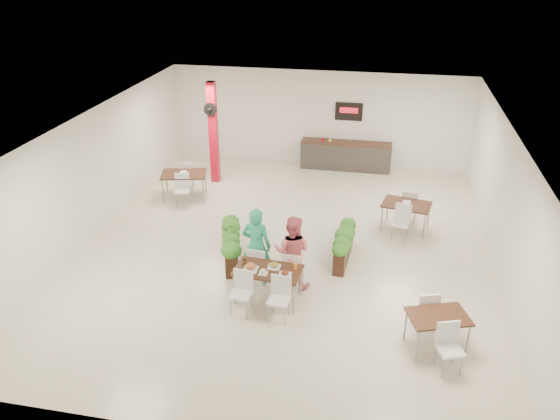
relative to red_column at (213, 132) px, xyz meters
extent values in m
plane|color=beige|center=(3.00, -3.79, -1.64)|extent=(12.00, 12.00, 0.00)
cube|color=white|center=(3.00, 2.21, -0.04)|extent=(10.00, 0.10, 3.20)
cube|color=white|center=(3.00, -9.79, -0.04)|extent=(10.00, 0.10, 3.20)
cube|color=white|center=(-2.00, -3.79, -0.04)|extent=(0.10, 12.00, 3.20)
cube|color=white|center=(8.00, -3.79, -0.04)|extent=(0.10, 12.00, 3.20)
cube|color=white|center=(3.00, -3.79, 1.56)|extent=(10.00, 12.00, 0.04)
cube|color=red|center=(0.00, 0.01, -0.04)|extent=(0.25, 0.25, 3.20)
cylinder|color=black|center=(0.00, -0.17, 0.76)|extent=(0.40, 0.06, 0.40)
sphere|color=black|center=(0.00, -0.21, 0.76)|extent=(0.12, 0.12, 0.12)
cube|color=#2C2927|center=(4.00, 1.86, -1.19)|extent=(3.00, 0.60, 0.90)
cube|color=black|center=(4.00, 1.86, -0.72)|extent=(3.00, 0.62, 0.04)
cube|color=black|center=(4.00, 2.17, 0.26)|extent=(0.90, 0.04, 0.60)
cube|color=red|center=(4.00, 2.14, 0.31)|extent=(0.60, 0.02, 0.18)
imported|color=maroon|center=(3.20, 1.86, -0.61)|extent=(0.09, 0.09, 0.19)
imported|color=gold|center=(3.45, 1.86, -0.62)|extent=(0.13, 0.13, 0.17)
cube|color=black|center=(3.04, -6.07, -0.91)|extent=(1.45, 0.90, 0.04)
cylinder|color=gray|center=(2.38, -6.36, -1.29)|extent=(0.04, 0.04, 0.71)
cylinder|color=gray|center=(3.66, -6.45, -1.29)|extent=(0.04, 0.04, 0.71)
cylinder|color=gray|center=(2.43, -5.68, -1.29)|extent=(0.04, 0.04, 0.71)
cylinder|color=gray|center=(3.71, -5.78, -1.29)|extent=(0.04, 0.04, 0.71)
cube|color=white|center=(2.69, -5.44, -1.19)|extent=(0.45, 0.45, 0.05)
cube|color=white|center=(2.67, -5.63, -0.94)|extent=(0.42, 0.07, 0.45)
cylinder|color=gray|center=(2.87, -5.28, -1.43)|extent=(0.02, 0.02, 0.43)
cylinder|color=gray|center=(2.53, -5.26, -1.43)|extent=(0.02, 0.02, 0.43)
cylinder|color=gray|center=(2.85, -5.62, -1.43)|extent=(0.02, 0.02, 0.43)
cylinder|color=gray|center=(2.51, -5.60, -1.43)|extent=(0.02, 0.02, 0.43)
cube|color=white|center=(3.49, -5.50, -1.19)|extent=(0.45, 0.45, 0.05)
cube|color=white|center=(3.47, -5.69, -0.94)|extent=(0.42, 0.07, 0.45)
cylinder|color=gray|center=(3.67, -5.34, -1.43)|extent=(0.02, 0.02, 0.43)
cylinder|color=gray|center=(3.33, -5.32, -1.43)|extent=(0.02, 0.02, 0.43)
cylinder|color=gray|center=(3.64, -5.68, -1.43)|extent=(0.02, 0.02, 0.43)
cylinder|color=gray|center=(3.30, -5.66, -1.43)|extent=(0.02, 0.02, 0.43)
cube|color=white|center=(2.60, -6.64, -1.19)|extent=(0.45, 0.45, 0.05)
cube|color=white|center=(2.61, -6.45, -0.94)|extent=(0.42, 0.07, 0.45)
cylinder|color=gray|center=(2.42, -6.80, -1.43)|extent=(0.02, 0.02, 0.43)
cylinder|color=gray|center=(2.76, -6.82, -1.43)|extent=(0.02, 0.02, 0.43)
cylinder|color=gray|center=(2.44, -6.46, -1.43)|extent=(0.02, 0.02, 0.43)
cylinder|color=gray|center=(2.78, -6.48, -1.43)|extent=(0.02, 0.02, 0.43)
cube|color=white|center=(3.40, -6.70, -1.19)|extent=(0.45, 0.45, 0.05)
cube|color=white|center=(3.41, -6.51, -0.94)|extent=(0.42, 0.07, 0.45)
cylinder|color=gray|center=(3.22, -6.85, -1.43)|extent=(0.02, 0.02, 0.43)
cylinder|color=gray|center=(3.56, -6.88, -1.43)|extent=(0.02, 0.02, 0.43)
cylinder|color=gray|center=(3.24, -6.51, -1.43)|extent=(0.02, 0.02, 0.43)
cylinder|color=gray|center=(3.58, -6.54, -1.43)|extent=(0.02, 0.02, 0.43)
cube|color=white|center=(2.69, -6.14, -0.89)|extent=(0.32, 0.32, 0.01)
ellipsoid|color=#9D5B27|center=(2.69, -6.14, -0.81)|extent=(0.22, 0.22, 0.13)
cube|color=white|center=(3.15, -5.96, -0.89)|extent=(0.28, 0.28, 0.01)
ellipsoid|color=orange|center=(3.15, -5.96, -0.82)|extent=(0.18, 0.18, 0.11)
cube|color=white|center=(3.43, -6.22, -0.89)|extent=(0.28, 0.28, 0.01)
ellipsoid|color=#4F1B0F|center=(3.43, -6.22, -0.83)|extent=(0.16, 0.16, 0.10)
cube|color=white|center=(2.98, -6.24, -0.89)|extent=(0.19, 0.19, 0.01)
ellipsoid|color=white|center=(2.98, -6.24, -0.84)|extent=(0.12, 0.12, 0.07)
cylinder|color=orange|center=(3.60, -5.96, -0.82)|extent=(0.07, 0.07, 0.15)
imported|color=brown|center=(2.50, -5.93, -0.84)|extent=(0.12, 0.12, 0.10)
imported|color=#25A172|center=(2.64, -5.42, -0.73)|extent=(0.69, 0.48, 1.82)
imported|color=#E36573|center=(3.44, -5.42, -0.79)|extent=(0.87, 0.70, 1.70)
cube|color=black|center=(1.83, -4.63, -1.35)|extent=(0.76, 1.76, 0.58)
ellipsoid|color=#1A5C1C|center=(2.03, -5.32, -0.94)|extent=(0.40, 0.40, 0.32)
ellipsoid|color=#1A5C1C|center=(1.93, -4.97, -0.94)|extent=(0.40, 0.40, 0.32)
ellipsoid|color=#1A5C1C|center=(1.83, -4.63, -0.94)|extent=(0.40, 0.40, 0.32)
ellipsoid|color=#1A5C1C|center=(1.73, -4.28, -0.94)|extent=(0.40, 0.40, 0.32)
ellipsoid|color=#1A5C1C|center=(1.63, -3.93, -0.94)|extent=(0.40, 0.40, 0.32)
imported|color=#1A5C1C|center=(1.83, -4.63, -0.87)|extent=(0.34, 0.29, 0.38)
cube|color=black|center=(4.47, -4.11, -1.38)|extent=(0.36, 1.60, 0.53)
ellipsoid|color=#1A5C1C|center=(4.43, -4.76, -0.99)|extent=(0.40, 0.40, 0.32)
ellipsoid|color=#1A5C1C|center=(4.45, -4.43, -0.99)|extent=(0.40, 0.40, 0.32)
ellipsoid|color=#1A5C1C|center=(4.47, -4.11, -0.99)|extent=(0.40, 0.40, 0.32)
ellipsoid|color=#1A5C1C|center=(4.49, -3.79, -0.99)|extent=(0.40, 0.40, 0.32)
ellipsoid|color=#1A5C1C|center=(4.51, -3.47, -0.99)|extent=(0.40, 0.40, 0.32)
imported|color=#1A5C1C|center=(4.47, -4.11, -0.94)|extent=(0.19, 0.19, 0.34)
cube|color=black|center=(-0.55, -1.35, -0.91)|extent=(1.47, 1.15, 0.04)
cylinder|color=gray|center=(-1.04, -1.85, -1.29)|extent=(0.04, 0.04, 0.71)
cylinder|color=gray|center=(0.12, -1.57, -1.29)|extent=(0.04, 0.04, 0.71)
cylinder|color=gray|center=(-1.21, -1.12, -1.29)|extent=(0.04, 0.04, 0.71)
cylinder|color=gray|center=(-0.06, -0.84, -1.29)|extent=(0.04, 0.04, 0.71)
cube|color=white|center=(-0.69, -0.76, -1.19)|extent=(0.51, 0.51, 0.05)
cube|color=white|center=(-0.64, -0.95, -0.94)|extent=(0.42, 0.14, 0.45)
cylinder|color=gray|center=(-0.56, -0.56, -1.43)|extent=(0.02, 0.02, 0.43)
cylinder|color=gray|center=(-0.89, -0.64, -1.43)|extent=(0.02, 0.02, 0.43)
cylinder|color=gray|center=(-0.48, -0.89, -1.43)|extent=(0.02, 0.02, 0.43)
cylinder|color=gray|center=(-0.81, -0.97, -1.43)|extent=(0.02, 0.02, 0.43)
cube|color=white|center=(-0.41, -1.93, -1.19)|extent=(0.51, 0.51, 0.05)
cube|color=white|center=(-0.45, -1.75, -0.94)|extent=(0.42, 0.14, 0.45)
cylinder|color=gray|center=(-0.53, -2.14, -1.43)|extent=(0.02, 0.02, 0.43)
cylinder|color=gray|center=(-0.20, -2.06, -1.43)|extent=(0.02, 0.02, 0.43)
cylinder|color=gray|center=(-0.61, -1.81, -1.43)|extent=(0.02, 0.02, 0.43)
cylinder|color=gray|center=(-0.28, -1.73, -1.43)|extent=(0.02, 0.02, 0.43)
imported|color=white|center=(-0.55, -1.35, -0.87)|extent=(0.22, 0.22, 0.05)
cube|color=black|center=(5.93, -2.22, -0.91)|extent=(1.37, 1.05, 0.04)
cylinder|color=gray|center=(5.32, -2.45, -1.29)|extent=(0.04, 0.04, 0.71)
cylinder|color=gray|center=(6.41, -2.68, -1.29)|extent=(0.04, 0.04, 0.71)
cylinder|color=gray|center=(5.46, -1.77, -1.29)|extent=(0.04, 0.04, 0.71)
cylinder|color=gray|center=(6.55, -1.99, -1.29)|extent=(0.04, 0.04, 0.71)
cube|color=white|center=(6.06, -1.63, -1.19)|extent=(0.50, 0.50, 0.05)
cube|color=white|center=(6.02, -1.82, -0.94)|extent=(0.42, 0.12, 0.45)
cylinder|color=gray|center=(6.26, -1.50, -1.43)|extent=(0.02, 0.02, 0.43)
cylinder|color=gray|center=(5.92, -1.43, -1.43)|extent=(0.02, 0.02, 0.43)
cylinder|color=gray|center=(6.19, -1.84, -1.43)|extent=(0.02, 0.02, 0.43)
cylinder|color=gray|center=(5.86, -1.77, -1.43)|extent=(0.02, 0.02, 0.43)
cube|color=white|center=(5.81, -2.81, -1.19)|extent=(0.50, 0.50, 0.05)
cube|color=white|center=(5.85, -2.62, -0.94)|extent=(0.42, 0.12, 0.45)
cylinder|color=gray|center=(5.61, -2.94, -1.43)|extent=(0.02, 0.02, 0.43)
cylinder|color=gray|center=(5.94, -3.01, -1.43)|extent=(0.02, 0.02, 0.43)
cylinder|color=gray|center=(5.68, -2.61, -1.43)|extent=(0.02, 0.02, 0.43)
cylinder|color=gray|center=(6.01, -2.68, -1.43)|extent=(0.02, 0.02, 0.43)
imported|color=white|center=(5.93, -2.22, -0.87)|extent=(0.22, 0.22, 0.05)
cube|color=black|center=(6.45, -7.00, -0.91)|extent=(1.26, 1.04, 0.04)
cylinder|color=gray|center=(6.09, -7.45, -1.29)|extent=(0.04, 0.04, 0.71)
cylinder|color=gray|center=(7.01, -7.13, -1.29)|extent=(0.04, 0.04, 0.71)
cylinder|color=gray|center=(5.89, -6.88, -1.29)|extent=(0.04, 0.04, 0.71)
cylinder|color=gray|center=(6.81, -6.56, -1.29)|extent=(0.04, 0.04, 0.71)
cube|color=white|center=(6.25, -6.43, -1.19)|extent=(0.54, 0.54, 0.05)
cube|color=white|center=(6.31, -6.61, -0.94)|extent=(0.41, 0.18, 0.45)
cylinder|color=gray|center=(6.36, -6.22, -1.43)|extent=(0.02, 0.02, 0.43)
cylinder|color=gray|center=(6.04, -6.33, -1.43)|extent=(0.02, 0.02, 0.43)
cylinder|color=gray|center=(6.47, -6.54, -1.43)|extent=(0.02, 0.02, 0.43)
cylinder|color=gray|center=(6.15, -6.65, -1.43)|extent=(0.02, 0.02, 0.43)
cube|color=white|center=(6.65, -7.57, -1.19)|extent=(0.54, 0.54, 0.05)
cube|color=white|center=(6.59, -7.39, -0.94)|extent=(0.41, 0.18, 0.45)
cylinder|color=gray|center=(6.54, -7.78, -1.43)|extent=(0.02, 0.02, 0.43)
cylinder|color=gray|center=(6.86, -7.67, -1.43)|extent=(0.02, 0.02, 0.43)
cylinder|color=gray|center=(6.43, -7.46, -1.43)|extent=(0.02, 0.02, 0.43)
cylinder|color=gray|center=(6.75, -7.35, -1.43)|extent=(0.02, 0.02, 0.43)
camera|label=1|loc=(5.16, -15.54, 5.23)|focal=35.00mm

